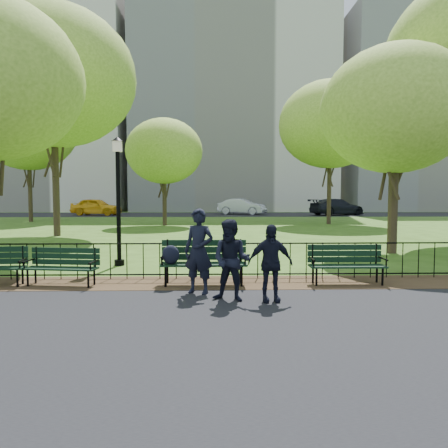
{
  "coord_description": "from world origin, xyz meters",
  "views": [
    {
      "loc": [
        -0.51,
        -8.59,
        2.1
      ],
      "look_at": [
        -0.24,
        1.5,
        1.39
      ],
      "focal_mm": 35.0,
      "sensor_mm": 36.0,
      "label": 1
    }
  ],
  "objects_px": {
    "park_bench_right_a": "(346,260)",
    "tree_near_e": "(395,110)",
    "person_left": "(199,251)",
    "tree_far_w": "(28,130)",
    "park_bench_main": "(193,256)",
    "tree_mid_w": "(53,77)",
    "tree_far_c": "(164,151)",
    "tree_far_e": "(330,124)",
    "sedan_dark": "(337,207)",
    "lamppost": "(118,196)",
    "park_bench_left_a": "(63,262)",
    "person_right": "(270,263)",
    "taxi": "(96,207)",
    "sedan_silver": "(242,207)",
    "person_mid": "(231,260)"
  },
  "relations": [
    {
      "from": "park_bench_left_a",
      "to": "tree_far_w",
      "type": "bearing_deg",
      "value": 121.84
    },
    {
      "from": "tree_far_w",
      "to": "park_bench_main",
      "type": "bearing_deg",
      "value": -60.28
    },
    {
      "from": "lamppost",
      "to": "sedan_silver",
      "type": "relative_size",
      "value": 0.78
    },
    {
      "from": "park_bench_main",
      "to": "person_left",
      "type": "xyz_separation_m",
      "value": [
        0.16,
        -0.84,
        0.23
      ]
    },
    {
      "from": "park_bench_main",
      "to": "person_left",
      "type": "distance_m",
      "value": 0.89
    },
    {
      "from": "park_bench_left_a",
      "to": "person_right",
      "type": "xyz_separation_m",
      "value": [
        4.52,
        -1.64,
        0.23
      ]
    },
    {
      "from": "person_right",
      "to": "park_bench_main",
      "type": "bearing_deg",
      "value": 129.19
    },
    {
      "from": "park_bench_main",
      "to": "park_bench_left_a",
      "type": "xyz_separation_m",
      "value": [
        -2.96,
        0.06,
        -0.14
      ]
    },
    {
      "from": "tree_far_e",
      "to": "sedan_dark",
      "type": "bearing_deg",
      "value": 71.53
    },
    {
      "from": "tree_far_c",
      "to": "sedan_dark",
      "type": "height_order",
      "value": "tree_far_c"
    },
    {
      "from": "person_left",
      "to": "sedan_silver",
      "type": "distance_m",
      "value": 34.43
    },
    {
      "from": "sedan_dark",
      "to": "park_bench_right_a",
      "type": "bearing_deg",
      "value": 143.73
    },
    {
      "from": "person_left",
      "to": "tree_far_w",
      "type": "bearing_deg",
      "value": 142.25
    },
    {
      "from": "park_bench_main",
      "to": "park_bench_right_a",
      "type": "bearing_deg",
      "value": 1.09
    },
    {
      "from": "person_right",
      "to": "tree_far_e",
      "type": "bearing_deg",
      "value": 66.82
    },
    {
      "from": "tree_far_c",
      "to": "tree_near_e",
      "type": "bearing_deg",
      "value": -55.31
    },
    {
      "from": "park_bench_left_a",
      "to": "person_mid",
      "type": "distance_m",
      "value": 4.1
    },
    {
      "from": "tree_far_c",
      "to": "person_mid",
      "type": "xyz_separation_m",
      "value": [
        3.52,
        -20.47,
        -4.05
      ]
    },
    {
      "from": "park_bench_main",
      "to": "tree_far_c",
      "type": "height_order",
      "value": "tree_far_c"
    },
    {
      "from": "park_bench_left_a",
      "to": "sedan_dark",
      "type": "height_order",
      "value": "sedan_dark"
    },
    {
      "from": "tree_far_e",
      "to": "taxi",
      "type": "relative_size",
      "value": 2.03
    },
    {
      "from": "lamppost",
      "to": "sedan_silver",
      "type": "bearing_deg",
      "value": 79.48
    },
    {
      "from": "sedan_dark",
      "to": "tree_far_c",
      "type": "bearing_deg",
      "value": 109.75
    },
    {
      "from": "tree_near_e",
      "to": "tree_far_w",
      "type": "distance_m",
      "value": 26.68
    },
    {
      "from": "tree_mid_w",
      "to": "tree_far_c",
      "type": "distance_m",
      "value": 8.88
    },
    {
      "from": "lamppost",
      "to": "person_right",
      "type": "relative_size",
      "value": 2.48
    },
    {
      "from": "person_left",
      "to": "tree_far_c",
      "type": "bearing_deg",
      "value": 121.36
    },
    {
      "from": "tree_far_w",
      "to": "tree_far_c",
      "type": "bearing_deg",
      "value": -21.01
    },
    {
      "from": "tree_mid_w",
      "to": "sedan_dark",
      "type": "bearing_deg",
      "value": 45.3
    },
    {
      "from": "lamppost",
      "to": "sedan_dark",
      "type": "distance_m",
      "value": 32.56
    },
    {
      "from": "park_bench_right_a",
      "to": "tree_far_e",
      "type": "xyz_separation_m",
      "value": [
        4.93,
        19.92,
        6.23
      ]
    },
    {
      "from": "sedan_dark",
      "to": "person_left",
      "type": "bearing_deg",
      "value": 138.78
    },
    {
      "from": "tree_far_e",
      "to": "taxi",
      "type": "bearing_deg",
      "value": 147.02
    },
    {
      "from": "person_mid",
      "to": "taxi",
      "type": "xyz_separation_m",
      "value": [
        -11.57,
        33.97,
        0.03
      ]
    },
    {
      "from": "person_left",
      "to": "tree_mid_w",
      "type": "bearing_deg",
      "value": 143.36
    },
    {
      "from": "park_bench_right_a",
      "to": "tree_far_c",
      "type": "height_order",
      "value": "tree_far_c"
    },
    {
      "from": "tree_near_e",
      "to": "park_bench_right_a",
      "type": "bearing_deg",
      "value": -121.89
    },
    {
      "from": "park_bench_main",
      "to": "tree_far_w",
      "type": "height_order",
      "value": "tree_far_w"
    },
    {
      "from": "taxi",
      "to": "sedan_silver",
      "type": "relative_size",
      "value": 1.01
    },
    {
      "from": "tree_near_e",
      "to": "person_right",
      "type": "xyz_separation_m",
      "value": [
        -5.22,
        -6.83,
        -4.22
      ]
    },
    {
      "from": "park_bench_left_a",
      "to": "person_left",
      "type": "height_order",
      "value": "person_left"
    },
    {
      "from": "park_bench_right_a",
      "to": "tree_near_e",
      "type": "relative_size",
      "value": 0.24
    },
    {
      "from": "tree_far_w",
      "to": "person_left",
      "type": "xyz_separation_m",
      "value": [
        13.26,
        -23.8,
        -5.89
      ]
    },
    {
      "from": "park_bench_left_a",
      "to": "tree_near_e",
      "type": "relative_size",
      "value": 0.23
    },
    {
      "from": "lamppost",
      "to": "tree_far_w",
      "type": "bearing_deg",
      "value": 118.28
    },
    {
      "from": "park_bench_right_a",
      "to": "sedan_dark",
      "type": "distance_m",
      "value": 33.02
    },
    {
      "from": "tree_near_e",
      "to": "tree_far_e",
      "type": "relative_size",
      "value": 0.73
    },
    {
      "from": "tree_near_e",
      "to": "person_left",
      "type": "distance_m",
      "value": 9.88
    },
    {
      "from": "tree_far_e",
      "to": "tree_far_w",
      "type": "bearing_deg",
      "value": 172.14
    },
    {
      "from": "lamppost",
      "to": "tree_far_c",
      "type": "relative_size",
      "value": 0.53
    }
  ]
}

